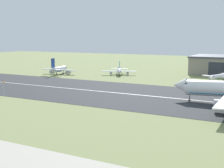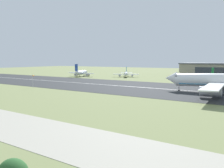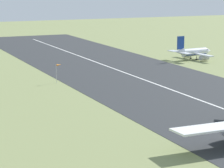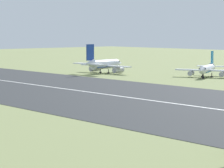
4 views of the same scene
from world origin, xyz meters
name	(u,v)px [view 1 (image 1 of 4)]	position (x,y,z in m)	size (l,w,h in m)	color
ground_plane	(54,127)	(0.00, 50.44, 0.00)	(622.36, 622.36, 0.00)	#7A8451
runway_strip	(135,95)	(0.00, 100.88, 0.03)	(382.36, 52.87, 0.06)	#2B2D30
runway_centreline	(135,95)	(0.00, 100.88, 0.07)	(344.12, 0.70, 0.01)	silver
airplane_parked_west	(221,76)	(24.47, 154.35, 2.70)	(20.03, 21.53, 8.32)	white
airplane_parked_centre	(59,69)	(-67.65, 141.36, 3.01)	(22.04, 18.85, 10.16)	silver
airplane_parked_far_east	(119,71)	(-33.83, 155.13, 2.56)	(19.11, 18.66, 8.08)	silver
windsock_pole	(5,83)	(-41.30, 73.47, 5.37)	(1.13, 2.13, 6.07)	#B7B7BC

